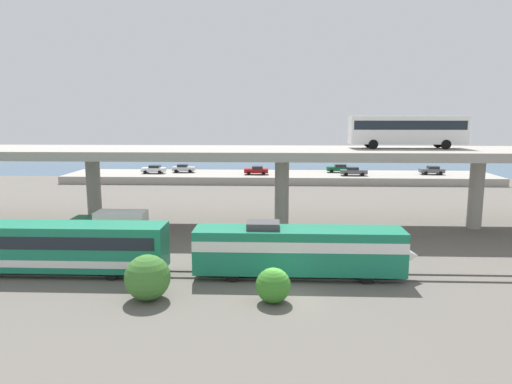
{
  "coord_description": "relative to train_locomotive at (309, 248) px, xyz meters",
  "views": [
    {
      "loc": [
        -0.72,
        -29.77,
        12.02
      ],
      "look_at": [
        -2.82,
        21.41,
        3.49
      ],
      "focal_mm": 33.13,
      "sensor_mm": 36.0,
      "label": 1
    }
  ],
  "objects": [
    {
      "name": "service_truck_west",
      "position": [
        -17.77,
        8.68,
        -0.56
      ],
      "size": [
        6.8,
        2.46,
        3.04
      ],
      "rotation": [
        0.0,
        0.0,
        3.14
      ],
      "color": "#0C4C26",
      "rests_on": "ground_plane"
    },
    {
      "name": "train_coach_lead",
      "position": [
        -21.39,
        -0.0,
        -0.02
      ],
      "size": [
        21.36,
        3.04,
        3.86
      ],
      "color": "#197A56",
      "rests_on": "ground_plane"
    },
    {
      "name": "rail_strip_far",
      "position": [
        -1.81,
        0.72,
        -2.13
      ],
      "size": [
        110.0,
        0.12,
        0.12
      ],
      "primitive_type": "cube",
      "color": "#59544C",
      "rests_on": "ground_plane"
    },
    {
      "name": "highway_overpass",
      "position": [
        -1.81,
        16.0,
        5.38
      ],
      "size": [
        96.0,
        10.61,
        8.37
      ],
      "color": "#9E998E",
      "rests_on": "ground_plane"
    },
    {
      "name": "parked_car_1",
      "position": [
        9.28,
        53.34,
        -0.11
      ],
      "size": [
        4.52,
        1.82,
        1.5
      ],
      "rotation": [
        0.0,
        0.0,
        3.14
      ],
      "color": "#0C4C26",
      "rests_on": "pier_parking_lot"
    },
    {
      "name": "shrub_left",
      "position": [
        -10.79,
        -4.75,
        -0.7
      ],
      "size": [
        2.99,
        2.99,
        2.99
      ],
      "primitive_type": "sphere",
      "color": "#3D762E",
      "rests_on": "ground_plane"
    },
    {
      "name": "parked_car_4",
      "position": [
        -5.87,
        49.61,
        -0.11
      ],
      "size": [
        4.24,
        2.0,
        1.5
      ],
      "rotation": [
        0.0,
        0.0,
        3.14
      ],
      "color": "maroon",
      "rests_on": "pier_parking_lot"
    },
    {
      "name": "pier_parking_lot",
      "position": [
        -1.81,
        51.0,
        -1.54
      ],
      "size": [
        76.26,
        11.44,
        1.31
      ],
      "primitive_type": "cube",
      "color": "#9E998E",
      "rests_on": "ground_plane"
    },
    {
      "name": "ground_plane",
      "position": [
        -1.81,
        -4.0,
        -2.19
      ],
      "size": [
        260.0,
        260.0,
        0.0
      ],
      "primitive_type": "plane",
      "color": "#605B54"
    },
    {
      "name": "parked_car_2",
      "position": [
        -19.44,
        52.11,
        -0.11
      ],
      "size": [
        4.09,
        1.91,
        1.5
      ],
      "color": "#B7B7BC",
      "rests_on": "pier_parking_lot"
    },
    {
      "name": "harbor_water",
      "position": [
        -1.81,
        74.0,
        -2.19
      ],
      "size": [
        140.0,
        36.0,
        0.01
      ],
      "primitive_type": "cube",
      "color": "#385B7A",
      "rests_on": "ground_plane"
    },
    {
      "name": "shrub_right",
      "position": [
        -2.62,
        -4.89,
        -1.06
      ],
      "size": [
        2.27,
        2.27,
        2.27
      ],
      "primitive_type": "sphere",
      "color": "#378027",
      "rests_on": "ground_plane"
    },
    {
      "name": "parked_car_3",
      "position": [
        -24.55,
        50.43,
        -0.11
      ],
      "size": [
        4.24,
        2.0,
        1.5
      ],
      "rotation": [
        0.0,
        0.0,
        3.14
      ],
      "color": "silver",
      "rests_on": "pier_parking_lot"
    },
    {
      "name": "train_locomotive",
      "position": [
        0.0,
        0.0,
        0.0
      ],
      "size": [
        16.43,
        3.04,
        4.18
      ],
      "color": "#197A56",
      "rests_on": "ground_plane"
    },
    {
      "name": "parked_car_5",
      "position": [
        25.41,
        50.96,
        -0.11
      ],
      "size": [
        4.17,
        1.89,
        1.5
      ],
      "rotation": [
        0.0,
        0.0,
        3.14
      ],
      "color": "#515459",
      "rests_on": "pier_parking_lot"
    },
    {
      "name": "transit_bus_on_overpass",
      "position": [
        11.34,
        16.94,
        8.24
      ],
      "size": [
        12.0,
        2.68,
        3.4
      ],
      "color": "silver",
      "rests_on": "highway_overpass"
    },
    {
      "name": "rail_strip_near",
      "position": [
        -1.81,
        -0.72,
        -2.13
      ],
      "size": [
        110.0,
        0.12,
        0.12
      ],
      "primitive_type": "cube",
      "color": "#59544C",
      "rests_on": "ground_plane"
    },
    {
      "name": "parked_car_0",
      "position": [
        11.12,
        48.76,
        -0.11
      ],
      "size": [
        4.59,
        1.83,
        1.5
      ],
      "color": "#515459",
      "rests_on": "pier_parking_lot"
    }
  ]
}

